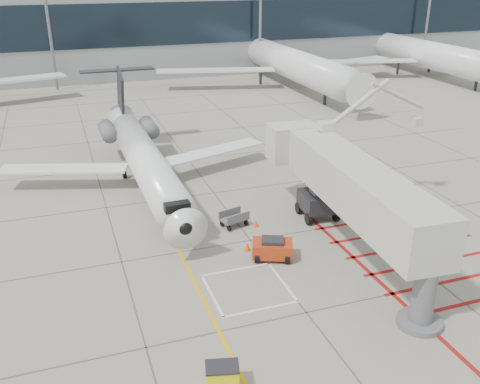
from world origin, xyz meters
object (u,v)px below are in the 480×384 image
object	(u,v)px
pushback_tug	(272,248)
spill_bin	(222,377)
regional_jet	(150,151)
jet_bridge	(363,201)

from	to	relation	value
pushback_tug	spill_bin	bearing A→B (deg)	-100.56
regional_jet	pushback_tug	world-z (taller)	regional_jet
regional_jet	jet_bridge	size ratio (longest dim) A/B	1.48
pushback_tug	spill_bin	size ratio (longest dim) A/B	1.76
jet_bridge	pushback_tug	xyz separation A→B (m)	(-4.66, 1.77, -3.08)
regional_jet	pushback_tug	distance (m)	12.50
jet_bridge	spill_bin	distance (m)	13.23
jet_bridge	pushback_tug	world-z (taller)	jet_bridge
regional_jet	spill_bin	world-z (taller)	regional_jet
spill_bin	pushback_tug	bearing A→B (deg)	70.78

